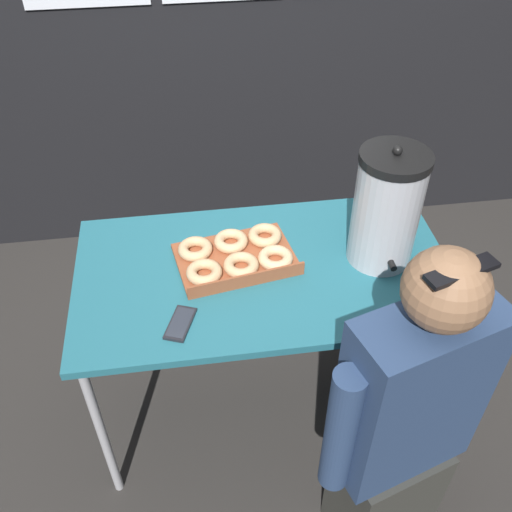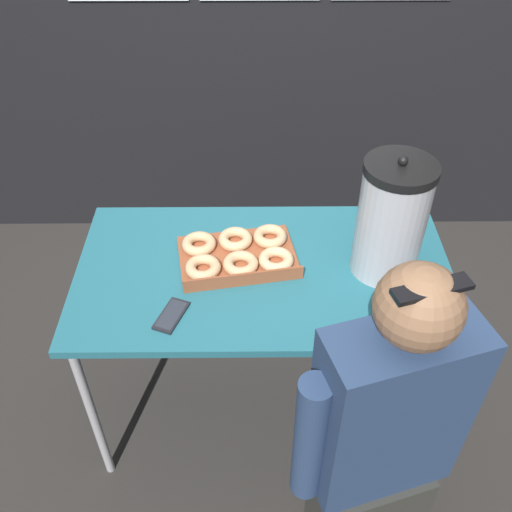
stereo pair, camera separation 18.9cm
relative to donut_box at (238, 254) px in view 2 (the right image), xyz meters
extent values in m
plane|color=#2D2B28|center=(0.09, -0.05, -0.79)|extent=(12.00, 12.00, 0.00)
cube|color=#236675|center=(0.09, -0.05, -0.04)|extent=(1.27, 0.71, 0.03)
cylinder|color=#ADADB2|center=(-0.50, -0.36, -0.42)|extent=(0.03, 0.03, 0.73)
cylinder|color=#ADADB2|center=(0.68, -0.36, -0.42)|extent=(0.03, 0.03, 0.73)
cylinder|color=#ADADB2|center=(-0.50, 0.26, -0.42)|extent=(0.03, 0.03, 0.73)
cylinder|color=#ADADB2|center=(0.68, 0.26, -0.42)|extent=(0.03, 0.03, 0.73)
cube|color=brown|center=(0.00, 0.00, -0.02)|extent=(0.44, 0.34, 0.02)
cube|color=brown|center=(0.02, -0.13, 0.01)|extent=(0.39, 0.07, 0.04)
torus|color=#DEB07D|center=(-0.11, -0.08, 0.01)|extent=(0.12, 0.12, 0.04)
torus|color=#DFB17E|center=(0.01, -0.06, 0.01)|extent=(0.17, 0.17, 0.04)
torus|color=#EDBF8C|center=(0.13, -0.04, 0.01)|extent=(0.16, 0.16, 0.04)
torus|color=#DEB07D|center=(-0.14, 0.04, 0.01)|extent=(0.16, 0.16, 0.04)
torus|color=#E3B582|center=(-0.01, 0.07, 0.01)|extent=(0.16, 0.16, 0.04)
torus|color=#DEB07D|center=(0.11, 0.08, 0.01)|extent=(0.17, 0.17, 0.04)
cylinder|color=#B7B7BC|center=(0.49, -0.04, 0.17)|extent=(0.22, 0.22, 0.38)
cylinder|color=black|center=(0.49, -0.04, 0.37)|extent=(0.23, 0.23, 0.03)
sphere|color=black|center=(0.49, -0.04, 0.40)|extent=(0.03, 0.03, 0.03)
cylinder|color=black|center=(0.49, -0.16, 0.04)|extent=(0.02, 0.05, 0.02)
cube|color=black|center=(-0.20, -0.26, -0.02)|extent=(0.11, 0.15, 0.01)
cube|color=#2D333D|center=(-0.20, -0.26, -0.01)|extent=(0.09, 0.13, 0.00)
cube|color=#33332D|center=(0.41, -0.62, -0.55)|extent=(0.37, 0.30, 0.47)
cube|color=navy|center=(0.41, -0.62, -0.01)|extent=(0.43, 0.29, 0.60)
sphere|color=#8E6647|center=(0.41, -0.62, 0.39)|extent=(0.20, 0.20, 0.20)
cube|color=black|center=(0.42, -0.64, 0.47)|extent=(0.18, 0.09, 0.01)
cylinder|color=navy|center=(0.63, -0.55, -0.04)|extent=(0.09, 0.09, 0.48)
cylinder|color=navy|center=(0.20, -0.68, -0.04)|extent=(0.09, 0.09, 0.48)
camera|label=1|loc=(-0.14, -1.45, 1.29)|focal=40.00mm
camera|label=2|loc=(0.05, -1.46, 1.29)|focal=40.00mm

